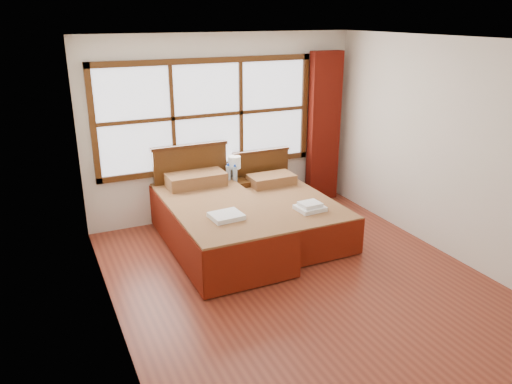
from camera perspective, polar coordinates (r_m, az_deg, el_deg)
name	(u,v)px	position (r m, az deg, el deg)	size (l,w,h in m)	color
floor	(298,279)	(5.75, 4.86, -9.90)	(4.50, 4.50, 0.00)	maroon
ceiling	(306,40)	(5.01, 5.75, 16.93)	(4.50, 4.50, 0.00)	white
wall_back	(224,127)	(7.20, -3.73, 7.40)	(4.00, 4.00, 0.00)	silver
wall_left	(105,198)	(4.61, -16.83, -0.63)	(4.50, 4.50, 0.00)	silver
wall_right	(447,149)	(6.44, 20.95, 4.62)	(4.50, 4.50, 0.00)	silver
window	(207,115)	(7.04, -5.57, 8.72)	(3.16, 0.06, 1.56)	white
curtain	(324,128)	(7.82, 7.76, 7.27)	(0.50, 0.16, 2.30)	#5D1209
bed_left	(215,221)	(6.37, -4.70, -3.38)	(1.16, 2.25, 1.13)	#3E1E0D
bed_right	(291,212)	(6.81, 4.01, -2.30)	(0.96, 1.98, 0.93)	#3E1E0D
nightstand	(232,199)	(7.26, -2.76, -0.83)	(0.43, 0.42, 0.57)	#4A2910
towels_left	(226,216)	(5.77, -3.42, -2.76)	(0.38, 0.34, 0.06)	white
towels_right	(310,207)	(6.32, 6.20, -1.69)	(0.35, 0.31, 0.10)	white
lamp	(234,163)	(7.16, -2.48, 3.32)	(0.18, 0.18, 0.34)	#B38B39
bottle_near	(228,174)	(7.08, -3.18, 2.11)	(0.07, 0.07, 0.27)	#A5BED4
bottle_far	(235,174)	(7.07, -2.42, 2.04)	(0.07, 0.07, 0.26)	#A5BED4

